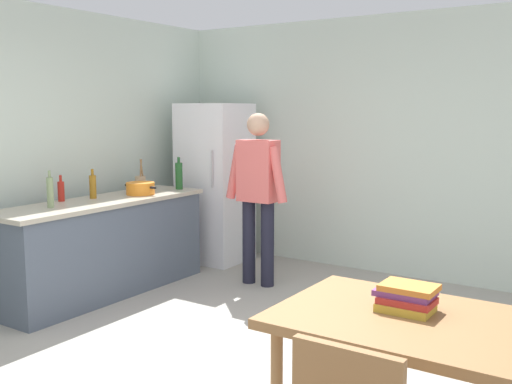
{
  "coord_description": "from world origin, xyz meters",
  "views": [
    {
      "loc": [
        2.23,
        -3.0,
        1.73
      ],
      "look_at": [
        -0.52,
        1.16,
        1.04
      ],
      "focal_mm": 41.96,
      "sensor_mm": 36.0,
      "label": 1
    }
  ],
  "objects_px": {
    "bottle_oil_amber": "(93,186)",
    "person": "(258,187)",
    "cooking_pot": "(140,188)",
    "bottle_vinegar_tall": "(50,192)",
    "bottle_sauce_red": "(61,191)",
    "book_stack": "(407,297)",
    "dining_table": "(423,335)",
    "utensil_jar": "(140,182)",
    "bottle_wine_green": "(179,176)",
    "refrigerator": "(215,183)"
  },
  "relations": [
    {
      "from": "bottle_oil_amber",
      "to": "person",
      "type": "bearing_deg",
      "value": 41.4
    },
    {
      "from": "person",
      "to": "cooking_pot",
      "type": "xyz_separation_m",
      "value": [
        -1.0,
        -0.59,
        -0.02
      ]
    },
    {
      "from": "person",
      "to": "utensil_jar",
      "type": "height_order",
      "value": "person"
    },
    {
      "from": "person",
      "to": "bottle_wine_green",
      "type": "distance_m",
      "value": 0.94
    },
    {
      "from": "bottle_wine_green",
      "to": "book_stack",
      "type": "relative_size",
      "value": 1.17
    },
    {
      "from": "dining_table",
      "to": "refrigerator",
      "type": "bearing_deg",
      "value": 140.71
    },
    {
      "from": "person",
      "to": "bottle_oil_amber",
      "type": "distance_m",
      "value": 1.57
    },
    {
      "from": "bottle_wine_green",
      "to": "book_stack",
      "type": "bearing_deg",
      "value": -31.91
    },
    {
      "from": "bottle_vinegar_tall",
      "to": "bottle_sauce_red",
      "type": "relative_size",
      "value": 1.33
    },
    {
      "from": "person",
      "to": "utensil_jar",
      "type": "distance_m",
      "value": 1.31
    },
    {
      "from": "dining_table",
      "to": "bottle_wine_green",
      "type": "bearing_deg",
      "value": 147.96
    },
    {
      "from": "book_stack",
      "to": "refrigerator",
      "type": "bearing_deg",
      "value": 140.58
    },
    {
      "from": "bottle_wine_green",
      "to": "bottle_vinegar_tall",
      "type": "xyz_separation_m",
      "value": [
        -0.13,
        -1.51,
        -0.01
      ]
    },
    {
      "from": "utensil_jar",
      "to": "cooking_pot",
      "type": "bearing_deg",
      "value": -45.76
    },
    {
      "from": "bottle_wine_green",
      "to": "bottle_oil_amber",
      "type": "xyz_separation_m",
      "value": [
        -0.25,
        -0.95,
        -0.03
      ]
    },
    {
      "from": "bottle_vinegar_tall",
      "to": "bottle_oil_amber",
      "type": "bearing_deg",
      "value": 101.22
    },
    {
      "from": "dining_table",
      "to": "utensil_jar",
      "type": "xyz_separation_m",
      "value": [
        -3.62,
        1.82,
        0.31
      ]
    },
    {
      "from": "bottle_oil_amber",
      "to": "book_stack",
      "type": "height_order",
      "value": "bottle_oil_amber"
    },
    {
      "from": "person",
      "to": "cooking_pot",
      "type": "relative_size",
      "value": 4.25
    },
    {
      "from": "person",
      "to": "bottle_oil_amber",
      "type": "xyz_separation_m",
      "value": [
        -1.18,
        -1.04,
        0.04
      ]
    },
    {
      "from": "cooking_pot",
      "to": "bottle_wine_green",
      "type": "relative_size",
      "value": 1.18
    },
    {
      "from": "book_stack",
      "to": "utensil_jar",
      "type": "bearing_deg",
      "value": 153.54
    },
    {
      "from": "dining_table",
      "to": "bottle_wine_green",
      "type": "distance_m",
      "value": 3.89
    },
    {
      "from": "utensil_jar",
      "to": "bottle_wine_green",
      "type": "xyz_separation_m",
      "value": [
        0.33,
        0.23,
        0.07
      ]
    },
    {
      "from": "refrigerator",
      "to": "bottle_vinegar_tall",
      "type": "height_order",
      "value": "refrigerator"
    },
    {
      "from": "refrigerator",
      "to": "utensil_jar",
      "type": "distance_m",
      "value": 0.93
    },
    {
      "from": "utensil_jar",
      "to": "bottle_sauce_red",
      "type": "distance_m",
      "value": 1.0
    },
    {
      "from": "person",
      "to": "bottle_vinegar_tall",
      "type": "bearing_deg",
      "value": -123.6
    },
    {
      "from": "bottle_wine_green",
      "to": "cooking_pot",
      "type": "bearing_deg",
      "value": -97.62
    },
    {
      "from": "person",
      "to": "utensil_jar",
      "type": "relative_size",
      "value": 5.31
    },
    {
      "from": "cooking_pot",
      "to": "bottle_sauce_red",
      "type": "distance_m",
      "value": 0.78
    },
    {
      "from": "dining_table",
      "to": "bottle_vinegar_tall",
      "type": "height_order",
      "value": "bottle_vinegar_tall"
    },
    {
      "from": "dining_table",
      "to": "book_stack",
      "type": "relative_size",
      "value": 4.82
    },
    {
      "from": "bottle_sauce_red",
      "to": "book_stack",
      "type": "xyz_separation_m",
      "value": [
        3.52,
        -0.75,
        -0.18
      ]
    },
    {
      "from": "refrigerator",
      "to": "utensil_jar",
      "type": "bearing_deg",
      "value": -109.84
    },
    {
      "from": "bottle_sauce_red",
      "to": "bottle_vinegar_tall",
      "type": "bearing_deg",
      "value": -52.42
    },
    {
      "from": "cooking_pot",
      "to": "bottle_oil_amber",
      "type": "height_order",
      "value": "bottle_oil_amber"
    },
    {
      "from": "dining_table",
      "to": "person",
      "type": "bearing_deg",
      "value": 137.59
    },
    {
      "from": "dining_table",
      "to": "utensil_jar",
      "type": "distance_m",
      "value": 4.06
    },
    {
      "from": "cooking_pot",
      "to": "refrigerator",
      "type": "bearing_deg",
      "value": 87.49
    },
    {
      "from": "refrigerator",
      "to": "book_stack",
      "type": "xyz_separation_m",
      "value": [
        3.18,
        -2.62,
        -0.08
      ]
    },
    {
      "from": "cooking_pot",
      "to": "utensil_jar",
      "type": "relative_size",
      "value": 1.25
    },
    {
      "from": "person",
      "to": "utensil_jar",
      "type": "xyz_separation_m",
      "value": [
        -1.27,
        -0.32,
        0.0
      ]
    },
    {
      "from": "utensil_jar",
      "to": "bottle_vinegar_tall",
      "type": "bearing_deg",
      "value": -81.21
    },
    {
      "from": "dining_table",
      "to": "bottle_oil_amber",
      "type": "distance_m",
      "value": 3.71
    },
    {
      "from": "cooking_pot",
      "to": "bottle_wine_green",
      "type": "xyz_separation_m",
      "value": [
        0.07,
        0.5,
        0.09
      ]
    },
    {
      "from": "refrigerator",
      "to": "bottle_oil_amber",
      "type": "xyz_separation_m",
      "value": [
        -0.23,
        -1.59,
        0.12
      ]
    },
    {
      "from": "dining_table",
      "to": "bottle_wine_green",
      "type": "height_order",
      "value": "bottle_wine_green"
    },
    {
      "from": "utensil_jar",
      "to": "bottle_vinegar_tall",
      "type": "distance_m",
      "value": 1.3
    },
    {
      "from": "book_stack",
      "to": "bottle_vinegar_tall",
      "type": "bearing_deg",
      "value": 172.11
    }
  ]
}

